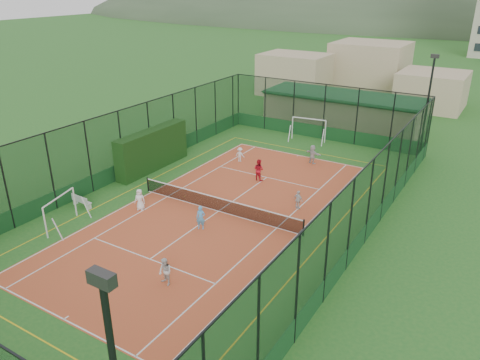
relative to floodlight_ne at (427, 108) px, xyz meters
The scene contains 18 objects.
ground 19.15m from the floodlight_ne, 117.39° to the right, with size 300.00×300.00×0.00m, color #226423.
court_slab 19.14m from the floodlight_ne, 117.39° to the right, with size 11.17×23.97×0.01m, color #CB442D.
tennis_net 19.04m from the floodlight_ne, 117.39° to the right, with size 11.67×0.12×1.06m, color black, non-canonical shape.
perimeter_fence 18.77m from the floodlight_ne, 117.39° to the right, with size 18.12×34.12×5.00m, color #103217, non-canonical shape.
floodlight_ne is the anchor object (origin of this frame).
clubhouse 10.47m from the floodlight_ne, 147.88° to the left, with size 15.20×7.20×3.15m, color tan, non-canonical shape.
hedge_left 21.57m from the floodlight_ne, 142.12° to the right, with size 1.05×7.02×3.07m, color black.
white_bench 26.58m from the floodlight_ne, 128.55° to the right, with size 1.52×0.42×0.85m, color white, non-canonical shape.
futsal_goal_near 27.82m from the floodlight_ne, 123.77° to the right, with size 0.85×2.91×1.88m, color white, non-canonical shape.
futsal_goal_far 10.04m from the floodlight_ne, behind, with size 3.14×0.91×2.02m, color white, non-canonical shape.
child_near_left 23.20m from the floodlight_ne, 124.37° to the right, with size 0.68×0.44×1.38m, color white.
child_near_mid 20.96m from the floodlight_ne, 113.44° to the right, with size 0.52×0.34×1.44m, color #4FA2E0.
child_near_right 25.34m from the floodlight_ne, 104.94° to the right, with size 0.68×0.53×1.41m, color silver.
child_far_left 15.09m from the floodlight_ne, 144.84° to the right, with size 0.76×0.44×1.18m, color white.
child_far_right 14.81m from the floodlight_ne, 108.27° to the right, with size 0.72×0.30×1.23m, color silver.
child_far_back 9.64m from the floodlight_ne, 139.98° to the right, with size 1.41×0.45×1.52m, color silver.
coach 14.49m from the floodlight_ne, 129.14° to the right, with size 0.77×0.60×1.59m, color red.
tennis_balls 18.32m from the floodlight_ne, 120.91° to the right, with size 6.06×1.02×0.07m.
Camera 1 is at (14.79, -21.62, 13.39)m, focal length 35.00 mm.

